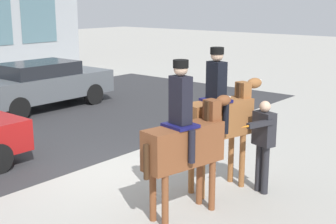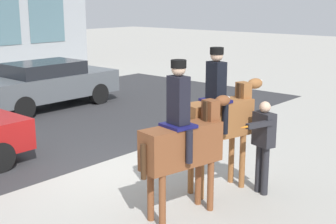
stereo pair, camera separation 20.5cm
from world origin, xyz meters
The scene contains 5 objects.
ground_plane centered at (0.00, 0.00, 0.00)m, with size 80.00×80.00×0.00m, color #9E9B93.
mounted_horse_lead centered at (-0.62, -2.45, 1.28)m, with size 1.80×0.69×2.56m.
mounted_horse_companion centered at (0.62, -2.27, 1.42)m, with size 1.76×0.77×2.65m.
pedestrian_bystander centered at (0.99, -2.96, 1.01)m, with size 0.90×0.45×1.71m.
street_car_far_lane centered at (2.58, 5.95, 0.81)m, with size 4.66×1.86×1.52m.
Camera 2 is at (-6.11, -6.96, 3.42)m, focal length 50.00 mm.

